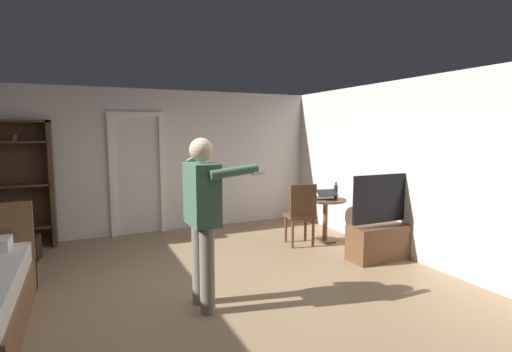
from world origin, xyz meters
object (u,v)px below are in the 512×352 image
object	(u,v)px
tv_flatscreen	(385,234)
suitcase_dark	(15,249)
side_table	(325,212)
laptop	(325,196)
bottle_on_table	(336,192)
wooden_chair	(301,212)
bookshelf	(21,180)
person_blue_shirt	(203,211)

from	to	relation	value
tv_flatscreen	suitcase_dark	xyz separation A→B (m)	(-4.77, 2.01, -0.18)
side_table	laptop	distance (m)	0.28
laptop	bottle_on_table	size ratio (longest dim) A/B	1.37
laptop	wooden_chair	size ratio (longest dim) A/B	0.39
bookshelf	wooden_chair	xyz separation A→B (m)	(3.96, -1.67, -0.52)
tv_flatscreen	side_table	world-z (taller)	tv_flatscreen
tv_flatscreen	bookshelf	bearing A→B (deg)	150.49
tv_flatscreen	person_blue_shirt	size ratio (longest dim) A/B	0.70
wooden_chair	bookshelf	bearing A→B (deg)	157.18
side_table	person_blue_shirt	bearing A→B (deg)	-148.76
bookshelf	suitcase_dark	xyz separation A→B (m)	(-0.04, -0.67, -0.89)
bookshelf	bottle_on_table	distance (m)	4.91
wooden_chair	bottle_on_table	bearing A→B (deg)	-0.24
side_table	suitcase_dark	distance (m)	4.61
wooden_chair	side_table	bearing A→B (deg)	8.63
person_blue_shirt	suitcase_dark	world-z (taller)	person_blue_shirt
bottle_on_table	wooden_chair	distance (m)	0.71
tv_flatscreen	side_table	xyz separation A→B (m)	(-0.27, 1.09, 0.12)
bookshelf	person_blue_shirt	xyz separation A→B (m)	(1.95, -3.12, -0.05)
side_table	laptop	xyz separation A→B (m)	(-0.04, -0.04, 0.28)
suitcase_dark	bookshelf	bearing A→B (deg)	93.09
tv_flatscreen	wooden_chair	xyz separation A→B (m)	(-0.77, 1.01, 0.19)
bookshelf	tv_flatscreen	xyz separation A→B (m)	(4.73, -2.68, -0.71)
bottle_on_table	suitcase_dark	distance (m)	4.80
bottle_on_table	person_blue_shirt	size ratio (longest dim) A/B	0.16
suitcase_dark	wooden_chair	bearing A→B (deg)	-7.55
wooden_chair	suitcase_dark	xyz separation A→B (m)	(-4.00, 1.00, -0.37)
bookshelf	bottle_on_table	size ratio (longest dim) A/B	6.94
tv_flatscreen	bottle_on_table	xyz separation A→B (m)	(-0.13, 1.01, 0.47)
side_table	bottle_on_table	world-z (taller)	bottle_on_table
bottle_on_table	side_table	bearing A→B (deg)	150.26
wooden_chair	tv_flatscreen	bearing A→B (deg)	-52.63
suitcase_dark	tv_flatscreen	bearing A→B (deg)	-16.38
bookshelf	suitcase_dark	size ratio (longest dim) A/B	3.32
bottle_on_table	suitcase_dark	world-z (taller)	bottle_on_table
bottle_on_table	wooden_chair	bearing A→B (deg)	179.76
bottle_on_table	person_blue_shirt	xyz separation A→B (m)	(-2.66, -1.45, 0.20)
laptop	person_blue_shirt	xyz separation A→B (m)	(-2.48, -1.49, 0.26)
bookshelf	side_table	world-z (taller)	bookshelf
bottle_on_table	wooden_chair	world-z (taller)	wooden_chair
side_table	wooden_chair	world-z (taller)	wooden_chair
person_blue_shirt	bookshelf	bearing A→B (deg)	122.03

